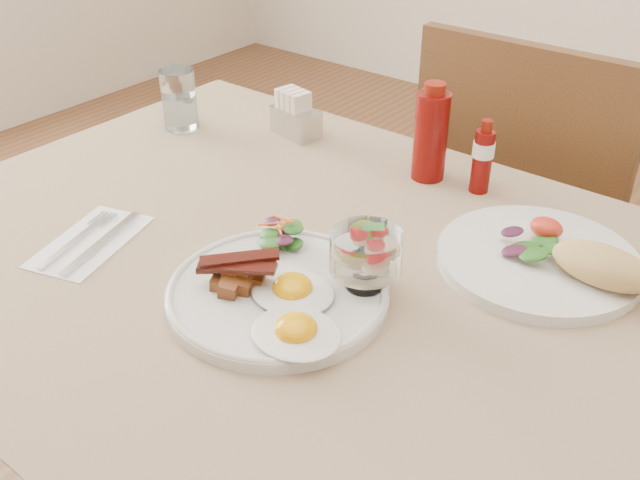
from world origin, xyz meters
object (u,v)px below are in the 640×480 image
fruit_cup (366,252)px  water_glass (180,103)px  second_plate (553,260)px  sugar_caddy (295,117)px  main_plate (278,294)px  hot_sauce_bottle (483,158)px  ketchup_bottle (431,135)px  chair_far (526,222)px  table (336,330)px

fruit_cup → water_glass: size_ratio=0.82×
second_plate → sugar_caddy: 0.57m
main_plate → hot_sauce_bottle: hot_sauce_bottle is taller
ketchup_bottle → second_plate: bearing=-26.1°
main_plate → sugar_caddy: 0.51m
ketchup_bottle → sugar_caddy: 0.28m
chair_far → second_plate: bearing=-65.6°
main_plate → water_glass: (-0.50, 0.30, 0.04)m
table → sugar_caddy: (-0.34, 0.32, 0.12)m
second_plate → water_glass: 0.75m
chair_far → ketchup_bottle: 0.46m
chair_far → main_plate: 0.78m
chair_far → second_plate: (0.22, -0.47, 0.25)m
sugar_caddy → water_glass: water_glass is taller
second_plate → water_glass: bearing=178.2°
second_plate → hot_sauce_bottle: hot_sauce_bottle is taller
chair_far → ketchup_bottle: (-0.06, -0.34, 0.30)m
table → chair_far: 0.68m
sugar_caddy → chair_far: bearing=56.4°
hot_sauce_bottle → sugar_caddy: size_ratio=1.21×
second_plate → ketchup_bottle: bearing=153.9°
fruit_cup → hot_sauce_bottle: hot_sauce_bottle is taller
main_plate → ketchup_bottle: size_ratio=1.73×
second_plate → hot_sauce_bottle: bearing=142.1°
chair_far → hot_sauce_bottle: 0.44m
water_glass → chair_far: bearing=40.4°
chair_far → fruit_cup: bearing=-85.6°
ketchup_bottle → chair_far: bearing=80.6°
chair_far → hot_sauce_bottle: size_ratio=7.70×
chair_far → fruit_cup: (0.05, -0.67, 0.29)m
chair_far → sugar_caddy: size_ratio=9.29×
chair_far → main_plate: bearing=-92.3°
sugar_caddy → table: bearing=-32.5°
table → sugar_caddy: size_ratio=13.28×
table → ketchup_bottle: size_ratio=8.22×
fruit_cup → second_plate: fruit_cup is taller
fruit_cup → ketchup_bottle: ketchup_bottle is taller
table → ketchup_bottle: ketchup_bottle is taller
main_plate → water_glass: size_ratio=2.53×
hot_sauce_bottle → water_glass: (-0.56, -0.12, -0.01)m
main_plate → second_plate: size_ratio=0.96×
fruit_cup → hot_sauce_bottle: size_ratio=0.75×
fruit_cup → hot_sauce_bottle: 0.34m
sugar_caddy → water_glass: bearing=-140.5°
main_plate → water_glass: water_glass is taller
second_plate → sugar_caddy: bearing=166.9°
ketchup_bottle → sugar_caddy: size_ratio=1.62×
hot_sauce_bottle → water_glass: 0.58m
second_plate → fruit_cup: bearing=-129.4°
ketchup_bottle → hot_sauce_bottle: bearing=5.9°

